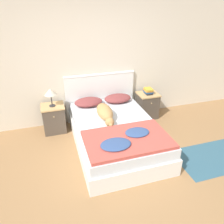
{
  "coord_description": "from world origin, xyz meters",
  "views": [
    {
      "loc": [
        -0.88,
        -2.12,
        2.39
      ],
      "look_at": [
        0.15,
        1.2,
        0.58
      ],
      "focal_mm": 35.0,
      "sensor_mm": 36.0,
      "label": 1
    }
  ],
  "objects": [
    {
      "name": "headboard",
      "position": [
        0.15,
        2.06,
        0.54
      ],
      "size": [
        1.48,
        0.06,
        1.04
      ],
      "color": "white",
      "rests_on": "ground_plane"
    },
    {
      "name": "nightstand_left",
      "position": [
        -0.87,
        1.82,
        0.28
      ],
      "size": [
        0.44,
        0.41,
        0.56
      ],
      "color": "#4C4238",
      "rests_on": "ground_plane"
    },
    {
      "name": "wall_back",
      "position": [
        0.0,
        2.13,
        1.27
      ],
      "size": [
        9.0,
        0.06,
        2.55
      ],
      "color": "beige",
      "rests_on": "ground_plane"
    },
    {
      "name": "ground_plane",
      "position": [
        0.0,
        0.0,
        0.0
      ],
      "size": [
        16.0,
        16.0,
        0.0
      ],
      "primitive_type": "plane",
      "color": "#997047"
    },
    {
      "name": "nightstand_right",
      "position": [
        1.16,
        1.82,
        0.28
      ],
      "size": [
        0.44,
        0.41,
        0.56
      ],
      "color": "#4C4238",
      "rests_on": "ground_plane"
    },
    {
      "name": "bed",
      "position": [
        0.15,
        0.99,
        0.23
      ],
      "size": [
        1.4,
        2.08,
        0.48
      ],
      "color": "white",
      "rests_on": "ground_plane"
    },
    {
      "name": "quilt",
      "position": [
        0.14,
        0.41,
        0.51
      ],
      "size": [
        1.28,
        0.82,
        0.1
      ],
      "color": "#BC4C42",
      "rests_on": "bed"
    },
    {
      "name": "pillow_right",
      "position": [
        0.45,
        1.8,
        0.55
      ],
      "size": [
        0.56,
        0.37,
        0.15
      ],
      "color": "brown",
      "rests_on": "bed"
    },
    {
      "name": "rug",
      "position": [
        1.62,
        0.16,
        0.0
      ],
      "size": [
        1.26,
        0.8,
        0.0
      ],
      "color": "#335B70",
      "rests_on": "ground_plane"
    },
    {
      "name": "table_lamp",
      "position": [
        -0.87,
        1.8,
        0.85
      ],
      "size": [
        0.23,
        0.23,
        0.36
      ],
      "color": "#2D2D33",
      "rests_on": "nightstand_left"
    },
    {
      "name": "dog",
      "position": [
        0.02,
        1.2,
        0.58
      ],
      "size": [
        0.26,
        0.79,
        0.23
      ],
      "color": "tan",
      "rests_on": "bed"
    },
    {
      "name": "book_stack",
      "position": [
        1.16,
        1.83,
        0.62
      ],
      "size": [
        0.18,
        0.21,
        0.12
      ],
      "color": "#232328",
      "rests_on": "nightstand_right"
    },
    {
      "name": "pillow_left",
      "position": [
        -0.16,
        1.8,
        0.55
      ],
      "size": [
        0.56,
        0.37,
        0.15
      ],
      "color": "brown",
      "rests_on": "bed"
    }
  ]
}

